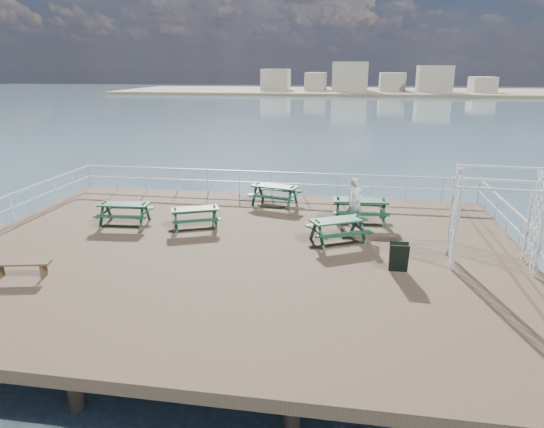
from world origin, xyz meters
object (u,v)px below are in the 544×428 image
Objects in this scene: picnic_table_b at (275,191)px; picnic_table_c at (360,206)px; person at (355,202)px; picnic_table_d at (124,209)px; trellis_arbor at (494,222)px; picnic_table_a at (195,213)px; flat_bench_near at (21,266)px; picnic_table_e at (338,225)px.

picnic_table_c is at bearing -13.38° from picnic_table_b.
person reaches higher than picnic_table_c.
picnic_table_b is 1.17× the size of picnic_table_d.
picnic_table_d is (-5.04, -3.48, -0.03)m from picnic_table_b.
trellis_arbor is (7.21, -5.40, 0.72)m from picnic_table_b.
picnic_table_d is at bearing 157.35° from picnic_table_a.
person reaches higher than flat_bench_near.
picnic_table_d is at bearing -171.83° from picnic_table_c.
picnic_table_c is at bearing 23.11° from flat_bench_near.
picnic_table_d is 5.00m from flat_bench_near.
flat_bench_near is at bearing -177.54° from person.
picnic_table_c is 8.72m from picnic_table_d.
picnic_table_c is 1.10× the size of picnic_table_d.
flat_bench_near is 10.92m from person.
picnic_table_d is 0.64× the size of trellis_arbor.
flat_bench_near is (-9.22, -6.61, -0.29)m from picnic_table_c.
picnic_table_a reaches higher than flat_bench_near.
picnic_table_d is 0.83× the size of picnic_table_e.
picnic_table_a is at bearing -110.05° from picnic_table_b.
picnic_table_a is 0.94× the size of picnic_table_b.
person reaches higher than picnic_table_e.
flat_bench_near is (-3.36, -4.96, -0.18)m from picnic_table_a.
flat_bench_near is 0.55× the size of trellis_arbor.
trellis_arbor reaches higher than picnic_table_b.
picnic_table_a is at bearing 172.03° from trellis_arbor.
picnic_table_a is 1.09× the size of picnic_table_d.
person is (3.31, -2.29, 0.28)m from picnic_table_b.
picnic_table_e is 9.51m from flat_bench_near.
picnic_table_c is 1.29× the size of flat_bench_near.
picnic_table_e is at bearing 14.36° from flat_bench_near.
picnic_table_a is 4.19m from picnic_table_b.
picnic_table_a is at bearing 159.96° from person.
picnic_table_b reaches higher than picnic_table_a.
picnic_table_c is 0.91× the size of picnic_table_e.
picnic_table_b is at bearing 113.51° from person.
picnic_table_d is (-8.56, -1.66, -0.06)m from picnic_table_c.
person reaches higher than picnic_table_a.
picnic_table_a is 9.78m from trellis_arbor.
picnic_table_c reaches higher than picnic_table_a.
person is (-3.90, 3.11, -0.44)m from trellis_arbor.
person is at bearing 144.90° from trellis_arbor.
picnic_table_d is 1.09× the size of person.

